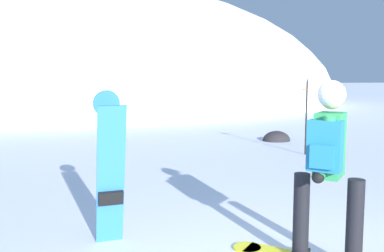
{
  "coord_description": "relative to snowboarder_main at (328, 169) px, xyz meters",
  "views": [
    {
      "loc": [
        -2.02,
        -2.54,
        1.73
      ],
      "look_at": [
        0.17,
        3.61,
        1.0
      ],
      "focal_mm": 39.78,
      "sensor_mm": 36.0,
      "label": 1
    }
  ],
  "objects": [
    {
      "name": "snowboarder_main",
      "position": [
        0.0,
        0.0,
        0.0
      ],
      "size": [
        1.31,
        1.45,
        1.71
      ],
      "color": "yellow",
      "rests_on": "ground"
    },
    {
      "name": "rock_dark",
      "position": [
        3.76,
        7.16,
        -0.92
      ],
      "size": [
        0.79,
        0.67,
        0.55
      ],
      "color": "#282628",
      "rests_on": "ground"
    },
    {
      "name": "piste_marker_near",
      "position": [
        3.25,
        5.06,
        0.08
      ],
      "size": [
        0.2,
        0.2,
        1.75
      ],
      "color": "black",
      "rests_on": "ground"
    },
    {
      "name": "ridge_peak_main",
      "position": [
        -0.64,
        30.78,
        -0.92
      ],
      "size": [
        40.91,
        36.82,
        17.41
      ],
      "color": "white",
      "rests_on": "ground"
    },
    {
      "name": "spare_snowboard",
      "position": [
        -1.78,
        1.15,
        -0.1
      ],
      "size": [
        0.28,
        0.44,
        1.61
      ],
      "color": "blue",
      "rests_on": "ground"
    }
  ]
}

